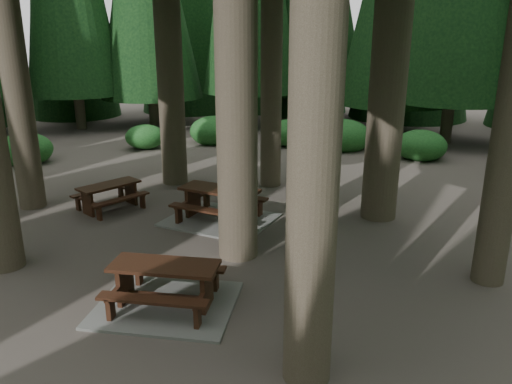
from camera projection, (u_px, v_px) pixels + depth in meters
The scene contains 5 objects.
ground at pixel (204, 249), 11.14m from camera, with size 80.00×80.00×0.00m, color #574D47.
picnic_table_a at pixel (166, 292), 8.72m from camera, with size 3.00×2.80×0.81m.
picnic_table_b at pixel (110, 193), 13.52m from camera, with size 1.57×1.83×0.71m.
picnic_table_c at pixel (220, 209), 12.72m from camera, with size 2.86×2.49×0.87m.
shrub_ring at pixel (249, 229), 11.22m from camera, with size 23.86×24.64×1.49m.
Camera 1 is at (6.78, -7.75, 4.58)m, focal length 35.00 mm.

